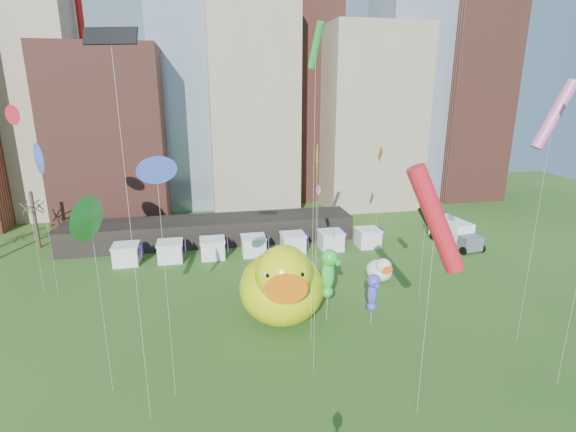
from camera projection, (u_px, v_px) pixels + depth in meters
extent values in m
cube|color=gray|center=(30.00, 82.00, 66.63)|extent=(14.00, 12.00, 42.00)
cube|color=brown|center=(111.00, 136.00, 65.50)|extent=(16.00, 14.00, 26.00)
cube|color=#8C9EB2|center=(187.00, 41.00, 71.32)|extent=(12.00, 12.00, 55.00)
cube|color=gray|center=(251.00, 107.00, 72.39)|extent=(14.00, 14.00, 34.00)
cube|color=brown|center=(302.00, 5.00, 75.25)|extent=(12.00, 12.00, 68.00)
cube|color=gray|center=(368.00, 119.00, 74.90)|extent=(16.00, 14.00, 30.00)
cube|color=#8C9EB2|center=(414.00, 66.00, 78.09)|extent=(14.00, 12.00, 48.00)
cube|color=brown|center=(467.00, 100.00, 79.79)|extent=(12.00, 12.00, 36.00)
cube|color=black|center=(211.00, 230.00, 58.17)|extent=(38.00, 6.00, 3.20)
cube|color=white|center=(126.00, 255.00, 50.74)|extent=(2.80, 2.80, 2.20)
cube|color=red|center=(142.00, 250.00, 50.95)|extent=(0.08, 1.40, 1.60)
cube|color=white|center=(170.00, 252.00, 51.70)|extent=(2.80, 2.80, 2.20)
cube|color=red|center=(186.00, 247.00, 51.91)|extent=(0.08, 1.40, 1.60)
cube|color=white|center=(213.00, 249.00, 52.66)|extent=(2.80, 2.80, 2.20)
cube|color=red|center=(227.00, 244.00, 52.87)|extent=(0.08, 1.40, 1.60)
cube|color=white|center=(254.00, 246.00, 53.62)|extent=(2.80, 2.80, 2.20)
cube|color=red|center=(268.00, 241.00, 53.83)|extent=(0.08, 1.40, 1.60)
cube|color=white|center=(293.00, 243.00, 54.58)|extent=(2.80, 2.80, 2.20)
cube|color=red|center=(307.00, 239.00, 54.79)|extent=(0.08, 1.40, 1.60)
cube|color=white|center=(331.00, 241.00, 55.54)|extent=(2.80, 2.80, 2.20)
cube|color=red|center=(344.00, 236.00, 55.75)|extent=(0.08, 1.40, 1.60)
cube|color=white|center=(368.00, 238.00, 56.50)|extent=(2.80, 2.80, 2.20)
cube|color=red|center=(381.00, 234.00, 56.71)|extent=(0.08, 1.40, 1.60)
cylinder|color=#382B21|center=(35.00, 220.00, 55.23)|extent=(0.44, 0.44, 7.50)
ellipsoid|color=#D4E20B|center=(282.00, 287.00, 37.92)|extent=(8.44, 9.56, 6.13)
ellipsoid|color=#D4E20B|center=(279.00, 273.00, 41.21)|extent=(2.21, 1.82, 2.49)
sphere|color=#D4E20B|center=(284.00, 274.00, 34.61)|extent=(5.14, 5.14, 4.61)
cone|color=orange|center=(285.00, 286.00, 32.77)|extent=(2.77, 2.37, 2.54)
sphere|color=white|center=(268.00, 273.00, 33.13)|extent=(0.83, 0.83, 0.83)
sphere|color=white|center=(301.00, 272.00, 33.32)|extent=(0.83, 0.83, 0.83)
sphere|color=black|center=(268.00, 275.00, 32.75)|extent=(0.42, 0.42, 0.42)
sphere|color=black|center=(302.00, 274.00, 32.94)|extent=(0.42, 0.42, 0.42)
ellipsoid|color=white|center=(379.00, 271.00, 46.29)|extent=(2.79, 3.24, 2.22)
ellipsoid|color=white|center=(374.00, 267.00, 47.45)|extent=(0.76, 0.60, 0.90)
sphere|color=white|center=(384.00, 266.00, 45.11)|extent=(1.72, 1.72, 1.67)
cone|color=orange|center=(387.00, 269.00, 44.46)|extent=(0.94, 0.78, 0.92)
sphere|color=white|center=(382.00, 266.00, 44.51)|extent=(0.30, 0.30, 0.30)
sphere|color=white|center=(390.00, 266.00, 44.72)|extent=(0.30, 0.30, 0.30)
sphere|color=black|center=(382.00, 267.00, 44.38)|extent=(0.15, 0.15, 0.15)
sphere|color=black|center=(390.00, 266.00, 44.58)|extent=(0.15, 0.15, 0.15)
cylinder|color=silver|center=(327.00, 298.00, 37.80)|extent=(0.03, 0.03, 4.44)
ellipsoid|color=green|center=(328.00, 274.00, 37.19)|extent=(1.42, 1.32, 2.92)
sphere|color=green|center=(329.00, 258.00, 36.62)|extent=(1.96, 1.96, 1.49)
cone|color=green|center=(331.00, 262.00, 36.01)|extent=(0.85, 1.06, 0.52)
sphere|color=green|center=(327.00, 292.00, 37.70)|extent=(1.04, 1.04, 1.04)
cylinder|color=silver|center=(371.00, 309.00, 37.45)|extent=(0.03, 0.03, 2.95)
ellipsoid|color=#4A42C6|center=(372.00, 293.00, 37.04)|extent=(0.93, 0.78, 2.26)
sphere|color=#4A42C6|center=(374.00, 281.00, 36.56)|extent=(1.22, 1.22, 1.15)
cone|color=#4A42C6|center=(376.00, 284.00, 36.09)|extent=(0.44, 0.74, 0.40)
sphere|color=#4A42C6|center=(371.00, 306.00, 37.45)|extent=(0.81, 0.81, 0.81)
cube|color=white|center=(451.00, 230.00, 57.72)|extent=(3.37, 5.98, 2.85)
cube|color=#595960|center=(469.00, 243.00, 54.54)|extent=(2.84, 2.34, 1.82)
cylinder|color=black|center=(451.00, 245.00, 55.76)|extent=(0.40, 1.05, 1.03)
cylinder|color=black|center=(469.00, 243.00, 56.62)|extent=(0.40, 1.05, 1.03)
cylinder|color=black|center=(433.00, 236.00, 59.30)|extent=(0.40, 1.05, 1.03)
cylinder|color=black|center=(450.00, 234.00, 60.16)|extent=(0.40, 1.05, 1.03)
cylinder|color=silver|center=(30.00, 208.00, 41.63)|extent=(0.02, 0.02, 17.52)
cone|color=red|center=(14.00, 115.00, 39.20)|extent=(1.43, 1.43, 1.80)
cylinder|color=silver|center=(534.00, 235.00, 33.02)|extent=(0.02, 0.02, 17.96)
cylinder|color=pink|center=(554.00, 115.00, 30.53)|extent=(2.91, 0.92, 4.92)
cylinder|color=silver|center=(133.00, 252.00, 23.80)|extent=(0.02, 0.02, 22.12)
cube|color=black|center=(110.00, 36.00, 20.74)|extent=(2.69, 1.17, 0.83)
cylinder|color=silver|center=(102.00, 310.00, 27.71)|extent=(0.02, 0.02, 12.22)
cone|color=green|center=(90.00, 218.00, 26.01)|extent=(0.98, 2.72, 2.71)
cylinder|color=silver|center=(315.00, 274.00, 29.39)|extent=(0.02, 0.02, 15.26)
cube|color=yellow|center=(317.00, 162.00, 27.28)|extent=(0.74, 2.24, 2.34)
cylinder|color=silver|center=(167.00, 291.00, 26.81)|extent=(0.02, 0.02, 15.25)
cone|color=blue|center=(156.00, 170.00, 24.70)|extent=(1.55, 0.82, 1.60)
cylinder|color=silver|center=(377.00, 206.00, 52.24)|extent=(0.02, 0.02, 12.54)
cube|color=orange|center=(380.00, 154.00, 50.50)|extent=(1.22, 1.48, 1.89)
cylinder|color=silver|center=(426.00, 323.00, 25.61)|extent=(0.02, 0.02, 12.76)
cylinder|color=red|center=(436.00, 220.00, 23.84)|extent=(3.83, 1.95, 6.27)
cylinder|color=silver|center=(317.00, 241.00, 43.20)|extent=(0.02, 0.02, 10.44)
cube|color=pink|center=(318.00, 190.00, 41.75)|extent=(0.64, 1.93, 0.60)
cylinder|color=silver|center=(422.00, 258.00, 40.96)|extent=(0.02, 0.02, 8.71)
cube|color=black|center=(426.00, 214.00, 39.75)|extent=(0.64, 2.25, 2.32)
cylinder|color=silver|center=(313.00, 209.00, 31.82)|extent=(0.02, 0.02, 22.49)
cylinder|color=green|center=(316.00, 45.00, 28.70)|extent=(0.87, 1.80, 2.94)
cylinder|color=silver|center=(48.00, 230.00, 41.37)|extent=(0.02, 0.02, 13.65)
cone|color=blue|center=(37.00, 159.00, 39.48)|extent=(1.67, 2.71, 2.88)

